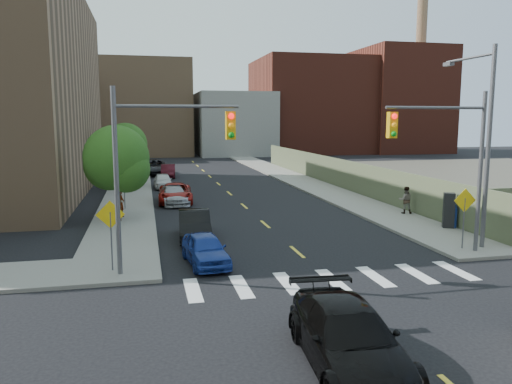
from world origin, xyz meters
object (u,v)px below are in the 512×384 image
parked_car_black (194,225)px  mailbox (450,215)px  payphone (449,210)px  parked_car_silver (174,195)px  pedestrian_west (121,203)px  parked_car_maroon (168,171)px  parked_car_red (175,193)px  parked_car_blue (205,249)px  pedestrian_east (406,200)px  parked_car_white (163,181)px  black_sedan (348,337)px  parked_car_grey (154,167)px

parked_car_black → mailbox: mailbox is taller
payphone → parked_car_black: bearing=-159.5°
parked_car_silver → pedestrian_west: bearing=-130.2°
parked_car_maroon → pedestrian_west: (-3.71, -20.95, 0.31)m
parked_car_silver → parked_car_maroon: size_ratio=1.08×
parked_car_red → parked_car_silver: size_ratio=1.14×
parked_car_blue → pedestrian_east: (13.10, 7.55, 0.34)m
parked_car_silver → parked_car_white: size_ratio=1.16×
parked_car_red → mailbox: (13.64, -12.00, 0.13)m
pedestrian_east → parked_car_red: bearing=-10.0°
parked_car_red → parked_car_white: 7.79m
pedestrian_east → pedestrian_west: bearing=12.0°
pedestrian_west → pedestrian_east: (16.81, -2.54, 0.01)m
parked_car_red → parked_car_silver: bearing=-102.7°
pedestrian_east → parked_car_maroon: bearing=-40.3°
parked_car_blue → pedestrian_east: size_ratio=2.26×
parked_car_blue → black_sedan: (2.28, -9.17, 0.11)m
parked_car_maroon → parked_car_black: bearing=-86.9°
parked_car_white → pedestrian_east: bearing=-49.2°
parked_car_blue → black_sedan: bearing=-82.0°
black_sedan → payphone: payphone is taller
black_sedan → mailbox: 16.80m
mailbox → payphone: (-0.11, 0.00, 0.27)m
parked_car_red → mailbox: size_ratio=3.62×
parked_car_maroon → pedestrian_west: 21.28m
parked_car_red → black_sedan: bearing=-81.4°
parked_car_white → payphone: bearing=-55.4°
parked_car_black → parked_car_maroon: bearing=93.6°
mailbox → pedestrian_east: 4.14m
parked_car_blue → parked_car_white: bearing=86.1°
black_sedan → mailbox: bearing=52.4°
payphone → parked_car_blue: bearing=-140.8°
payphone → pedestrian_east: payphone is taller
mailbox → payphone: payphone is taller
parked_car_grey → pedestrian_west: size_ratio=3.50×
parked_car_blue → payphone: 13.73m
parked_car_maroon → payphone: bearing=-61.2°
parked_car_silver → payphone: bearing=-45.2°
black_sedan → parked_car_maroon: bearing=97.1°
parked_car_silver → black_sedan: 24.17m
parked_car_black → parked_car_grey: 29.81m
parked_car_red → mailbox: 18.17m
parked_car_silver → payphone: (13.69, -11.42, 0.45)m
parked_car_silver → mailbox: (13.80, -11.42, 0.19)m
parked_car_white → parked_car_grey: bearing=91.6°
parked_car_grey → black_sedan: (3.58, -43.35, -0.04)m
parked_car_white → parked_car_maroon: 7.89m
mailbox → parked_car_silver: bearing=156.7°
parked_car_white → mailbox: 24.35m
black_sedan → pedestrian_east: pedestrian_east is taller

